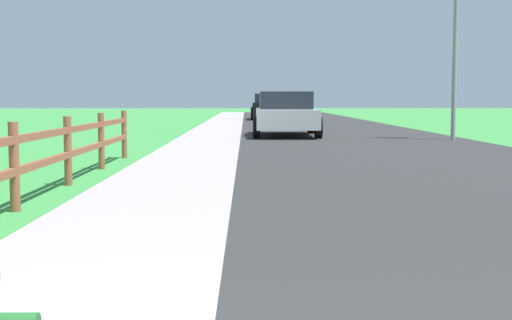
{
  "coord_description": "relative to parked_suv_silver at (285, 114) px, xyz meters",
  "views": [
    {
      "loc": [
        0.18,
        -1.77,
        1.26
      ],
      "look_at": [
        0.3,
        6.75,
        0.49
      ],
      "focal_mm": 48.64,
      "sensor_mm": 36.0,
      "label": 1
    }
  ],
  "objects": [
    {
      "name": "ground_plane",
      "position": [
        -1.49,
        3.63,
        -0.73
      ],
      "size": [
        120.0,
        120.0,
        0.0
      ],
      "primitive_type": "plane",
      "color": "#3A8F40"
    },
    {
      "name": "parked_suv_silver",
      "position": [
        0.0,
        0.0,
        0.0
      ],
      "size": [
        2.2,
        4.88,
        1.47
      ],
      "color": "#B7BABF",
      "rests_on": "ground"
    },
    {
      "name": "curb_concrete",
      "position": [
        -4.49,
        5.63,
        -0.73
      ],
      "size": [
        6.0,
        66.0,
        0.01
      ],
      "primitive_type": "cube",
      "color": "#A89CA4",
      "rests_on": "ground"
    },
    {
      "name": "parked_car_beige",
      "position": [
        0.74,
        9.42,
        0.02
      ],
      "size": [
        2.06,
        4.84,
        1.51
      ],
      "color": "#C6B793",
      "rests_on": "ground"
    },
    {
      "name": "parked_car_red",
      "position": [
        0.57,
        26.84,
        0.09
      ],
      "size": [
        2.21,
        5.04,
        1.66
      ],
      "color": "maroon",
      "rests_on": "ground"
    },
    {
      "name": "rail_fence",
      "position": [
        -3.86,
        -15.55,
        -0.15
      ],
      "size": [
        0.11,
        13.87,
        1.0
      ],
      "color": "brown",
      "rests_on": "ground"
    },
    {
      "name": "parked_car_black",
      "position": [
        0.05,
        17.87,
        0.04
      ],
      "size": [
        2.21,
        4.83,
        1.52
      ],
      "color": "black",
      "rests_on": "ground"
    },
    {
      "name": "street_lamp",
      "position": [
        5.03,
        -2.4,
        2.96
      ],
      "size": [
        1.17,
        0.2,
        6.2
      ],
      "color": "gray",
      "rests_on": "ground"
    },
    {
      "name": "grass_verge",
      "position": [
        -5.99,
        5.63,
        -0.73
      ],
      "size": [
        5.0,
        66.0,
        0.0
      ],
      "primitive_type": "cube",
      "color": "#3A8F40",
      "rests_on": "ground"
    },
    {
      "name": "road_asphalt",
      "position": [
        2.01,
        5.63,
        -0.73
      ],
      "size": [
        7.0,
        66.0,
        0.01
      ],
      "primitive_type": "cube",
      "color": "#2D2D2D",
      "rests_on": "ground"
    }
  ]
}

